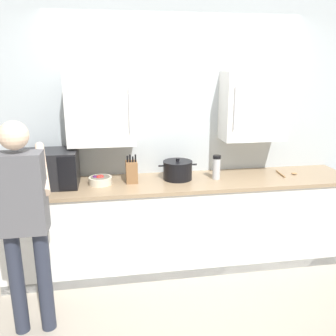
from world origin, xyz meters
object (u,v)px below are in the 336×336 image
Objects in this scene: stock_pot at (178,170)px; person_figure at (23,213)px; knife_block at (132,172)px; thermos_flask at (216,167)px; microwave_oven at (43,169)px; wooden_spoon at (287,174)px; fruit_bowl at (100,180)px.

person_figure is (-1.30, -0.85, -0.02)m from stock_pot.
stock_pot is at bearing 2.28° from knife_block.
thermos_flask is 1.86m from person_figure.
thermos_flask is at bearing -2.55° from knife_block.
microwave_oven is 0.82m from knife_block.
stock_pot is at bearing 178.34° from wooden_spoon.
stock_pot is 1.17m from wooden_spoon.
fruit_bowl is at bearing 56.66° from person_figure.
microwave_oven is 0.48× the size of person_figure.
knife_block is at bearing 179.46° from wooden_spoon.
knife_block reaches higher than wooden_spoon.
knife_block is at bearing 177.45° from thermos_flask.
fruit_bowl is 0.14× the size of person_figure.
person_figure is (-2.46, -0.81, 0.07)m from wooden_spoon.
person_figure is at bearing -161.69° from wooden_spoon.
thermos_flask is 0.79m from wooden_spoon.
fruit_bowl is (-0.30, -0.02, -0.06)m from knife_block.
wooden_spoon is 1.05× the size of fruit_bowl.
wooden_spoon is (1.16, -0.03, -0.08)m from stock_pot.
thermos_flask is at bearing -178.37° from wooden_spoon.
wooden_spoon is (0.78, 0.02, -0.11)m from thermos_flask.
knife_block reaches higher than stock_pot.
stock_pot reaches higher than wooden_spoon.
person_figure is at bearing -91.08° from microwave_oven.
microwave_oven is 2.84× the size of knife_block.
stock_pot is at bearing 171.73° from thermos_flask.
knife_block is (-0.84, 0.04, -0.02)m from thermos_flask.
wooden_spoon is (1.62, -0.02, -0.10)m from knife_block.
thermos_flask reaches higher than wooden_spoon.
knife_block is at bearing 44.72° from person_figure.
fruit_bowl is at bearing -177.33° from stock_pot.
fruit_bowl is 0.97m from person_figure.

